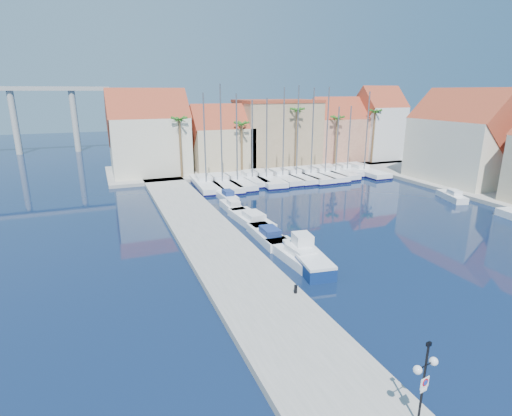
{
  "coord_description": "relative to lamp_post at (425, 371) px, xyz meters",
  "views": [
    {
      "loc": [
        -17.99,
        -19.45,
        13.55
      ],
      "look_at": [
        -4.72,
        13.81,
        3.0
      ],
      "focal_mm": 28.0,
      "sensor_mm": 36.0,
      "label": 1
    }
  ],
  "objects": [
    {
      "name": "ground",
      "position": [
        7.0,
        9.72,
        -3.04
      ],
      "size": [
        260.0,
        260.0,
        0.0
      ],
      "primitive_type": "plane",
      "color": "black",
      "rests_on": "ground"
    },
    {
      "name": "quay_west",
      "position": [
        -2.0,
        23.22,
        -2.79
      ],
      "size": [
        6.0,
        77.0,
        0.5
      ],
      "primitive_type": "cube",
      "color": "gray",
      "rests_on": "ground"
    },
    {
      "name": "shore_north",
      "position": [
        17.0,
        57.72,
        -2.79
      ],
      "size": [
        54.0,
        16.0,
        0.5
      ],
      "primitive_type": "cube",
      "color": "gray",
      "rests_on": "ground"
    },
    {
      "name": "lamp_post",
      "position": [
        0.0,
        0.0,
        0.0
      ],
      "size": [
        1.3,
        0.51,
        3.87
      ],
      "rotation": [
        0.0,
        0.0,
        0.16
      ],
      "color": "black",
      "rests_on": "quay_west"
    },
    {
      "name": "bollard",
      "position": [
        0.4,
        11.65,
        -2.26
      ],
      "size": [
        0.23,
        0.23,
        0.56
      ],
      "primitive_type": "cylinder",
      "color": "black",
      "rests_on": "quay_west"
    },
    {
      "name": "fishing_boat",
      "position": [
        3.82,
        16.34,
        -2.29
      ],
      "size": [
        2.98,
        6.69,
        2.26
      ],
      "rotation": [
        0.0,
        0.0,
        -0.13
      ],
      "color": "navy",
      "rests_on": "ground"
    },
    {
      "name": "motorboat_west_0",
      "position": [
        3.47,
        17.46,
        -2.53
      ],
      "size": [
        2.73,
        7.28,
        1.4
      ],
      "rotation": [
        0.0,
        0.0,
        0.06
      ],
      "color": "white",
      "rests_on": "ground"
    },
    {
      "name": "motorboat_west_1",
      "position": [
        3.1,
        22.59,
        -2.53
      ],
      "size": [
        2.14,
        6.33,
        1.4
      ],
      "rotation": [
        0.0,
        0.0,
        -0.02
      ],
      "color": "white",
      "rests_on": "ground"
    },
    {
      "name": "motorboat_west_2",
      "position": [
        3.41,
        27.73,
        -2.53
      ],
      "size": [
        2.86,
        7.53,
        1.4
      ],
      "rotation": [
        0.0,
        0.0,
        0.07
      ],
      "color": "white",
      "rests_on": "ground"
    },
    {
      "name": "motorboat_west_3",
      "position": [
        3.05,
        32.94,
        -2.53
      ],
      "size": [
        1.64,
        5.1,
        1.4
      ],
      "rotation": [
        0.0,
        0.0,
        0.0
      ],
      "color": "white",
      "rests_on": "ground"
    },
    {
      "name": "motorboat_west_4",
      "position": [
        3.94,
        37.8,
        -2.53
      ],
      "size": [
        1.74,
        5.13,
        1.4
      ],
      "rotation": [
        0.0,
        0.0,
        0.02
      ],
      "color": "white",
      "rests_on": "ground"
    },
    {
      "name": "motorboat_east_1",
      "position": [
        30.98,
        27.14,
        -2.53
      ],
      "size": [
        3.03,
        5.31,
        1.4
      ],
      "rotation": [
        0.0,
        0.0,
        -0.3
      ],
      "color": "white",
      "rests_on": "ground"
    },
    {
      "name": "sailboat_0",
      "position": [
        3.12,
        45.49,
        -2.46
      ],
      "size": [
        3.51,
        11.27,
        13.32
      ],
      "rotation": [
        0.0,
        0.0,
        -0.05
      ],
      "color": "white",
      "rests_on": "ground"
    },
    {
      "name": "sailboat_1",
      "position": [
        5.39,
        45.23,
        -2.46
      ],
      "size": [
        3.4,
        12.06,
        14.46
      ],
      "rotation": [
        0.0,
        0.0,
        0.02
      ],
      "color": "white",
      "rests_on": "ground"
    },
    {
      "name": "sailboat_2",
      "position": [
        7.71,
        45.18,
        -2.45
      ],
      "size": [
        3.0,
        10.69,
        13.18
      ],
      "rotation": [
        0.0,
        0.0,
        0.02
      ],
      "color": "white",
      "rests_on": "ground"
    },
    {
      "name": "sailboat_3",
      "position": [
        10.49,
        46.19,
        -2.45
      ],
      "size": [
        2.6,
        9.44,
        12.28
      ],
      "rotation": [
        0.0,
        0.0,
        0.01
      ],
      "color": "white",
      "rests_on": "ground"
    },
    {
      "name": "sailboat_4",
      "position": [
        12.61,
        45.75,
        -2.47
      ],
      "size": [
        3.91,
        12.05,
        12.57
      ],
      "rotation": [
        0.0,
        0.0,
        -0.07
      ],
      "color": "white",
      "rests_on": "ground"
    },
    {
      "name": "sailboat_5",
      "position": [
        15.3,
        45.7,
        -2.45
      ],
      "size": [
        3.34,
        11.01,
        14.06
      ],
      "rotation": [
        0.0,
        0.0,
        0.04
      ],
      "color": "white",
      "rests_on": "ground"
    },
    {
      "name": "sailboat_6",
      "position": [
        17.66,
        45.72,
        -2.45
      ],
      "size": [
        3.58,
        11.26,
        14.34
      ],
      "rotation": [
        0.0,
        0.0,
        0.06
      ],
      "color": "white",
      "rests_on": "ground"
    },
    {
      "name": "sailboat_7",
      "position": [
        20.13,
        45.48,
        -2.46
      ],
      "size": [
        3.3,
        11.56,
        14.01
      ],
      "rotation": [
        0.0,
        0.0,
        0.02
      ],
      "color": "white",
      "rests_on": "ground"
    },
    {
      "name": "sailboat_8",
      "position": [
        22.83,
        45.59,
        -2.45
      ],
      "size": [
        3.19,
        11.54,
        14.13
      ],
      "rotation": [
        0.0,
        0.0,
        -0.01
      ],
      "color": "white",
      "rests_on": "ground"
    },
    {
      "name": "sailboat_9",
      "position": [
        25.01,
        45.94,
        -2.48
      ],
      "size": [
        3.43,
        10.92,
        11.16
      ],
      "rotation": [
        0.0,
        0.0,
        0.05
      ],
      "color": "white",
      "rests_on": "ground"
    },
    {
      "name": "sailboat_10",
      "position": [
        27.78,
        46.45,
        -2.44
      ],
      "size": [
        2.82,
        8.39,
        11.21
      ],
      "rotation": [
        0.0,
        0.0,
        -0.08
      ],
      "color": "white",
      "rests_on": "ground"
    },
    {
      "name": "sailboat_11",
      "position": [
        30.24,
        45.47,
        -2.47
      ],
      "size": [
        3.21,
        11.87,
        13.44
      ],
      "rotation": [
        0.0,
        0.0,
        0.01
      ],
      "color": "white",
      "rests_on": "ground"
    },
    {
      "name": "building_0",
      "position": [
        -3.0,
        56.72,
        3.49
      ],
      "size": [
        12.3,
        9.0,
        13.5
      ],
      "color": "beige",
      "rests_on": "shore_north"
    },
    {
      "name": "building_1",
      "position": [
        9.0,
        56.72,
        2.26
      ],
      "size": [
        10.3,
        8.0,
        11.0
      ],
      "color": "#C1AE88",
      "rests_on": "shore_north"
    },
    {
      "name": "building_2",
      "position": [
        20.0,
        57.72,
        3.22
      ],
      "size": [
        14.2,
        10.2,
        11.5
      ],
      "color": "#9E8561",
      "rests_on": "shore_north"
    },
    {
      "name": "building_3",
      "position": [
        32.0,
        56.72,
        2.82
      ],
      "size": [
        10.3,
        8.0,
        12.0
      ],
      "color": "#B7725C",
      "rests_on": "shore_north"
    },
    {
      "name": "building_4",
      "position": [
        41.0,
        55.72,
        3.93
      ],
      "size": [
        8.3,
        8.0,
        14.0
      ],
      "color": "white",
      "rests_on": "shore_north"
    },
    {
      "name": "building_6",
      "position": [
        39.0,
        33.72,
        3.48
      ],
      "size": [
        9.0,
        14.3,
        13.5
      ],
      "color": "beige",
      "rests_on": "shore_east"
    },
    {
      "name": "palm_0",
      "position": [
        1.0,
        51.72,
        6.04
      ],
      "size": [
        2.6,
        2.6,
        10.15
      ],
      "color": "brown",
      "rests_on": "shore_north"
    },
    {
      "name": "palm_1",
      "position": [
        11.0,
        51.72,
        5.1
      ],
      "size": [
        2.6,
        2.6,
        9.15
      ],
      "color": "brown",
      "rests_on": "shore_north"
    },
    {
      "name": "palm_2",
      "position": [
        21.0,
        51.72,
        6.98
      ],
      "size": [
        2.6,
        2.6,
        11.15
      ],
      "color": "brown",
      "rests_on": "shore_north"
    },
    {
      "name": "palm_3",
      "position": [
        29.0,
        51.72,
        5.57
      ],
      "size": [
        2.6,
        2.6,
        9.65
      ],
      "color": "brown",
      "rests_on": "shore_north"
    },
    {
      "name": "palm_4",
      "position": [
        37.0,
        51.72,
        6.51
      ],
      "size": [
        2.6,
        2.6,
        10.65
      ],
      "color": "brown",
      "rests_on": "shore_north"
    }
  ]
}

